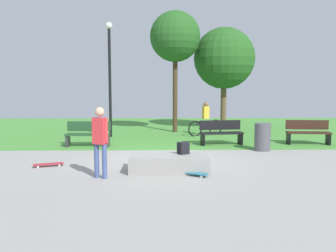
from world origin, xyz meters
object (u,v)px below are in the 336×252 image
park_bench_by_oak (308,132)px  lamp_post (110,69)px  cyclist_on_bicycle (206,121)px  skateboard_by_ledge (193,173)px  concrete_ledge (169,163)px  trash_bin (263,137)px  skateboard_spare (48,164)px  park_bench_near_lamppost (221,132)px  backpack_on_ledge (183,148)px  park_bench_far_right (88,133)px  skater_performing_trick (100,137)px  tree_broad_elm (175,37)px  tree_young_birch (224,59)px

park_bench_by_oak → lamp_post: size_ratio=0.34×
cyclist_on_bicycle → skateboard_by_ledge: bearing=-99.4°
concrete_ledge → trash_bin: trash_bin is taller
skateboard_spare → trash_bin: trash_bin is taller
concrete_ledge → skateboard_by_ledge: size_ratio=2.60×
trash_bin → park_bench_near_lamppost: bearing=133.5°
backpack_on_ledge → park_bench_far_right: 4.94m
trash_bin → cyclist_on_bicycle: size_ratio=0.57×
lamp_post → park_bench_near_lamppost: bearing=-26.0°
park_bench_far_right → concrete_ledge: bearing=-53.7°
concrete_ledge → skateboard_by_ledge: (0.58, -0.53, -0.14)m
backpack_on_ledge → skater_performing_trick: bearing=170.9°
skater_performing_trick → cyclist_on_bicycle: skater_performing_trick is taller
tree_broad_elm → lamp_post: size_ratio=1.17×
skater_performing_trick → skateboard_by_ledge: bearing=5.0°
skater_performing_trick → trash_bin: (4.94, 3.66, -0.54)m
park_bench_by_oak → cyclist_on_bicycle: size_ratio=1.00×
park_bench_by_oak → lamp_post: lamp_post is taller
skater_performing_trick → lamp_post: lamp_post is taller
park_bench_near_lamppost → cyclist_on_bicycle: (-0.27, 2.59, 0.15)m
park_bench_far_right → cyclist_on_bicycle: size_ratio=0.98×
skateboard_by_ledge → tree_broad_elm: (-0.11, 8.61, 4.42)m
skateboard_spare → park_bench_far_right: (0.44, 3.34, 0.42)m
backpack_on_ledge → skater_performing_trick: size_ratio=0.19×
skater_performing_trick → park_bench_near_lamppost: (3.72, 4.94, -0.53)m
cyclist_on_bicycle → park_bench_near_lamppost: bearing=-84.0°
skateboard_by_ledge → cyclist_on_bicycle: bearing=80.6°
tree_broad_elm → trash_bin: size_ratio=6.07×
skater_performing_trick → tree_broad_elm: bearing=76.4°
skateboard_by_ledge → skateboard_spare: 4.05m
park_bench_near_lamppost → skateboard_by_ledge: bearing=-107.4°
tree_young_birch → trash_bin: tree_young_birch is taller
park_bench_near_lamppost → tree_young_birch: size_ratio=0.32×
concrete_ledge → park_bench_near_lamppost: park_bench_near_lamppost is taller
park_bench_far_right → tree_broad_elm: (3.34, 4.17, 4.00)m
skateboard_spare → lamp_post: bearing=81.0°
lamp_post → trash_bin: lamp_post is taller
skateboard_by_ledge → cyclist_on_bicycle: size_ratio=0.48×
park_bench_by_oak → tree_young_birch: (-2.37, 5.07, 3.11)m
backpack_on_ledge → lamp_post: (-2.78, 6.18, 2.35)m
park_bench_by_oak → skateboard_spare: bearing=-157.0°
backpack_on_ledge → skateboard_by_ledge: bearing=-109.1°
trash_bin → skateboard_spare: bearing=-160.3°
tree_broad_elm → lamp_post: bearing=-149.4°
concrete_ledge → skater_performing_trick: size_ratio=1.19×
concrete_ledge → tree_broad_elm: (0.47, 8.08, 4.28)m
skateboard_spare → park_bench_far_right: 3.39m
park_bench_by_oak → lamp_post: (-7.77, 2.13, 2.43)m
park_bench_near_lamppost → cyclist_on_bicycle: 2.61m
concrete_ledge → backpack_on_ledge: backpack_on_ledge is taller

